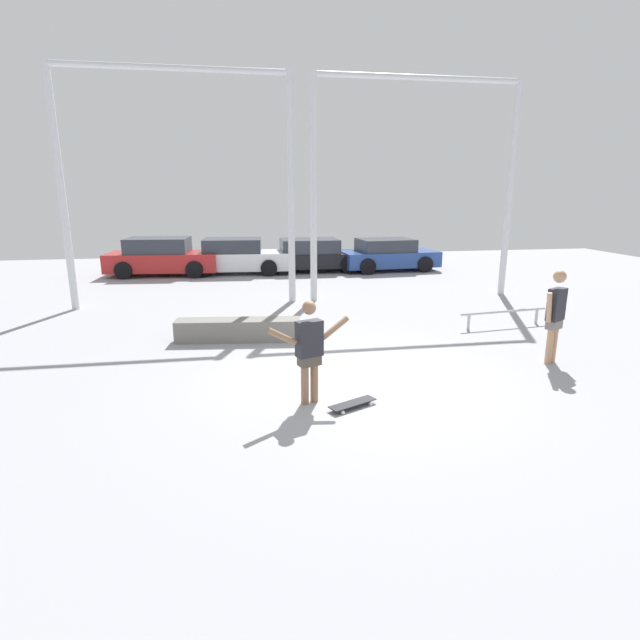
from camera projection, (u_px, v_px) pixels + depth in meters
ground_plane at (355, 381)px, 8.67m from camera, size 36.00×36.00×0.00m
skateboarder at (309, 347)px, 7.55m from camera, size 1.35×0.60×1.62m
skateboard at (353, 403)px, 7.58m from camera, size 0.80×0.53×0.08m
grind_box at (238, 330)px, 10.96m from camera, size 2.75×0.83×0.48m
grind_rail at (504, 314)px, 12.07m from camera, size 2.34×0.34×0.40m
canopy_support_left at (178, 164)px, 13.46m from camera, size 6.29×0.20×6.37m
canopy_support_right at (416, 166)px, 14.57m from camera, size 6.29×0.20×6.37m
parked_car_red at (162, 257)px, 19.49m from camera, size 4.35×2.24×1.45m
parked_car_white at (236, 257)px, 19.93m from camera, size 4.19×2.17×1.38m
parked_car_black at (312, 255)px, 20.47m from camera, size 4.23×2.02×1.32m
parked_car_blue at (388, 255)px, 20.68m from camera, size 4.09×2.22×1.30m
bystander at (556, 312)px, 9.34m from camera, size 0.67×0.43×1.79m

